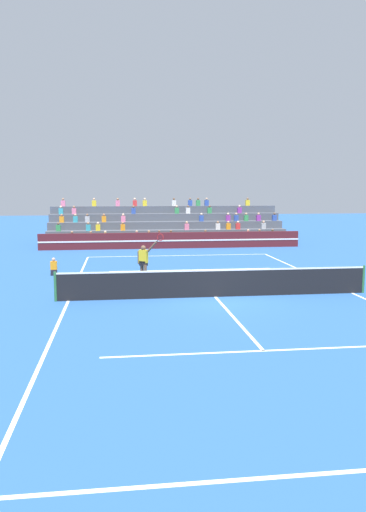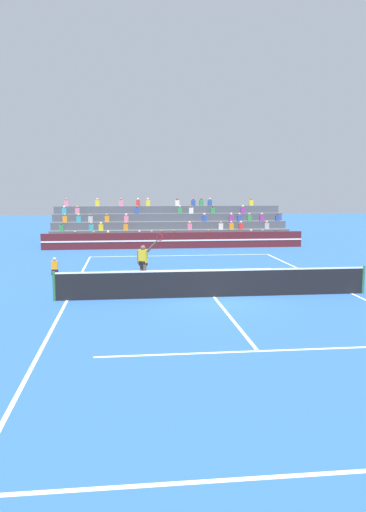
# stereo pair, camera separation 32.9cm
# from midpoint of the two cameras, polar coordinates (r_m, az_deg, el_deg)

# --- Properties ---
(ground_plane) EXTENTS (120.00, 120.00, 0.00)m
(ground_plane) POSITION_cam_midpoint_polar(r_m,az_deg,el_deg) (19.11, 3.22, -4.69)
(ground_plane) COLOR #285699
(court_lines) EXTENTS (11.10, 23.90, 0.01)m
(court_lines) POSITION_cam_midpoint_polar(r_m,az_deg,el_deg) (19.10, 3.22, -4.68)
(court_lines) COLOR white
(court_lines) RESTS_ON ground
(tennis_net) EXTENTS (12.00, 0.10, 1.10)m
(tennis_net) POSITION_cam_midpoint_polar(r_m,az_deg,el_deg) (19.00, 3.23, -3.09)
(tennis_net) COLOR #2D6B38
(tennis_net) RESTS_ON ground
(sponsor_banner_wall) EXTENTS (18.00, 0.26, 1.10)m
(sponsor_banner_wall) POSITION_cam_midpoint_polar(r_m,az_deg,el_deg) (34.39, -1.54, 1.79)
(sponsor_banner_wall) COLOR #51191E
(sponsor_banner_wall) RESTS_ON ground
(bleacher_stand) EXTENTS (17.50, 4.75, 3.38)m
(bleacher_stand) POSITION_cam_midpoint_polar(r_m,az_deg,el_deg) (38.11, -2.12, 3.08)
(bleacher_stand) COLOR #4C515B
(bleacher_stand) RESTS_ON ground
(ball_kid_courtside) EXTENTS (0.30, 0.36, 0.84)m
(ball_kid_courtside) POSITION_cam_midpoint_polar(r_m,az_deg,el_deg) (24.57, -14.92, -1.37)
(ball_kid_courtside) COLOR black
(ball_kid_courtside) RESTS_ON ground
(tennis_player) EXTENTS (1.12, 0.86, 2.31)m
(tennis_player) POSITION_cam_midpoint_polar(r_m,az_deg,el_deg) (21.29, -4.91, -0.74)
(tennis_player) COLOR brown
(tennis_player) RESTS_ON ground
(tennis_ball) EXTENTS (0.07, 0.07, 0.07)m
(tennis_ball) POSITION_cam_midpoint_polar(r_m,az_deg,el_deg) (22.84, -9.11, -2.63)
(tennis_ball) COLOR #C6DB33
(tennis_ball) RESTS_ON ground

